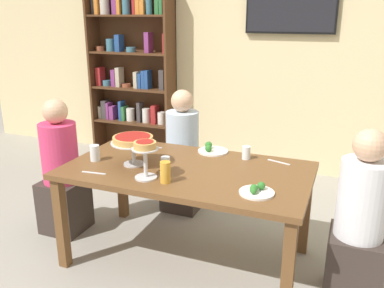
% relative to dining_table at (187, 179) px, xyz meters
% --- Properties ---
extents(ground_plane, '(12.00, 12.00, 0.00)m').
position_rel_dining_table_xyz_m(ground_plane, '(0.00, 0.00, -0.66)').
color(ground_plane, gray).
extents(rear_partition, '(8.00, 0.12, 2.80)m').
position_rel_dining_table_xyz_m(rear_partition, '(0.00, 2.20, 0.74)').
color(rear_partition, beige).
rests_on(rear_partition, ground_plane).
extents(dining_table, '(1.74, 0.96, 0.74)m').
position_rel_dining_table_xyz_m(dining_table, '(0.00, 0.00, 0.00)').
color(dining_table, brown).
rests_on(dining_table, ground_plane).
extents(bookshelf, '(1.10, 0.30, 2.21)m').
position_rel_dining_table_xyz_m(bookshelf, '(-1.57, 2.01, 0.48)').
color(bookshelf, '#4C2D19').
rests_on(bookshelf, ground_plane).
extents(television, '(0.96, 0.05, 0.54)m').
position_rel_dining_table_xyz_m(television, '(0.33, 2.11, 1.20)').
color(television, black).
extents(diner_head_west, '(0.34, 0.34, 1.15)m').
position_rel_dining_table_xyz_m(diner_head_west, '(-1.15, 0.03, -0.17)').
color(diner_head_west, '#382D28').
rests_on(diner_head_west, ground_plane).
extents(diner_far_left, '(0.34, 0.34, 1.15)m').
position_rel_dining_table_xyz_m(diner_far_left, '(-0.37, 0.78, -0.17)').
color(diner_far_left, '#382D28').
rests_on(diner_far_left, ground_plane).
extents(diner_head_east, '(0.34, 0.34, 1.15)m').
position_rel_dining_table_xyz_m(diner_head_east, '(1.17, 0.00, -0.17)').
color(diner_head_east, '#382D28').
rests_on(diner_head_east, ground_plane).
extents(deep_dish_pizza_stand, '(0.32, 0.32, 0.22)m').
position_rel_dining_table_xyz_m(deep_dish_pizza_stand, '(-0.38, -0.08, 0.26)').
color(deep_dish_pizza_stand, silver).
rests_on(deep_dish_pizza_stand, dining_table).
extents(personal_pizza_stand, '(0.18, 0.18, 0.26)m').
position_rel_dining_table_xyz_m(personal_pizza_stand, '(-0.18, -0.28, 0.27)').
color(personal_pizza_stand, silver).
rests_on(personal_pizza_stand, dining_table).
extents(salad_plate_near_diner, '(0.20, 0.20, 0.06)m').
position_rel_dining_table_xyz_m(salad_plate_near_diner, '(-0.69, 0.33, 0.10)').
color(salad_plate_near_diner, white).
rests_on(salad_plate_near_diner, dining_table).
extents(salad_plate_far_diner, '(0.24, 0.24, 0.07)m').
position_rel_dining_table_xyz_m(salad_plate_far_diner, '(0.05, 0.40, 0.10)').
color(salad_plate_far_diner, white).
rests_on(salad_plate_far_diner, dining_table).
extents(salad_plate_spare, '(0.22, 0.22, 0.06)m').
position_rel_dining_table_xyz_m(salad_plate_spare, '(0.56, -0.25, 0.10)').
color(salad_plate_spare, white).
rests_on(salad_plate_spare, dining_table).
extents(beer_glass_amber_tall, '(0.07, 0.07, 0.14)m').
position_rel_dining_table_xyz_m(beer_glass_amber_tall, '(-0.03, -0.29, 0.15)').
color(beer_glass_amber_tall, gold).
rests_on(beer_glass_amber_tall, dining_table).
extents(water_glass_clear_near, '(0.06, 0.06, 0.10)m').
position_rel_dining_table_xyz_m(water_glass_clear_near, '(0.34, 0.34, 0.13)').
color(water_glass_clear_near, white).
rests_on(water_glass_clear_near, dining_table).
extents(water_glass_clear_far, '(0.07, 0.07, 0.12)m').
position_rel_dining_table_xyz_m(water_glass_clear_far, '(-0.70, -0.11, 0.14)').
color(water_glass_clear_far, white).
rests_on(water_glass_clear_far, dining_table).
extents(water_glass_clear_spare, '(0.06, 0.06, 0.10)m').
position_rel_dining_table_xyz_m(water_glass_clear_spare, '(-0.12, -0.10, 0.13)').
color(water_glass_clear_spare, white).
rests_on(water_glass_clear_spare, dining_table).
extents(cutlery_fork_near, '(0.18, 0.04, 0.00)m').
position_rel_dining_table_xyz_m(cutlery_fork_near, '(-0.56, -0.33, 0.09)').
color(cutlery_fork_near, silver).
rests_on(cutlery_fork_near, dining_table).
extents(cutlery_knife_near, '(0.17, 0.08, 0.00)m').
position_rel_dining_table_xyz_m(cutlery_knife_near, '(-0.45, 0.31, 0.09)').
color(cutlery_knife_near, silver).
rests_on(cutlery_knife_near, dining_table).
extents(cutlery_fork_far, '(0.18, 0.07, 0.00)m').
position_rel_dining_table_xyz_m(cutlery_fork_far, '(0.59, 0.36, 0.09)').
color(cutlery_fork_far, silver).
rests_on(cutlery_fork_far, dining_table).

